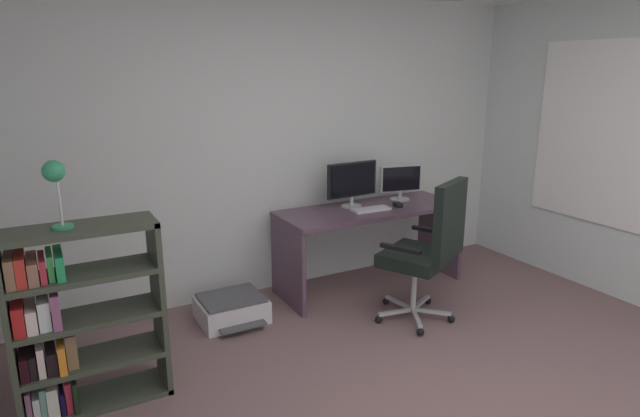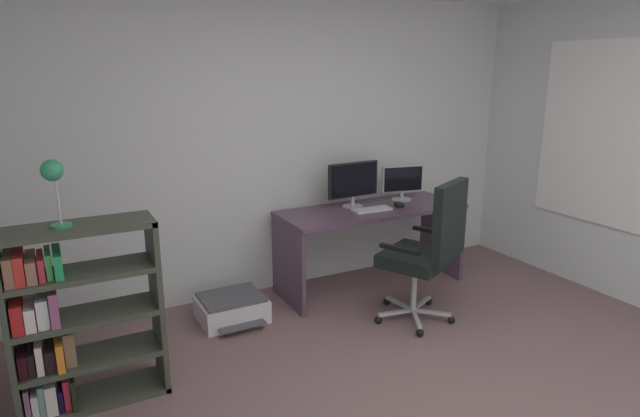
# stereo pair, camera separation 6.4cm
# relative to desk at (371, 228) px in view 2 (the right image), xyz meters

# --- Properties ---
(wall_back) EXTENTS (4.77, 0.10, 2.54)m
(wall_back) POSITION_rel_desk_xyz_m (-0.66, 0.45, 0.72)
(wall_back) COLOR silver
(wall_back) RESTS_ON ground
(window_pane) EXTENTS (0.01, 1.14, 1.47)m
(window_pane) POSITION_rel_desk_xyz_m (1.72, -0.92, 0.83)
(window_pane) COLOR white
(window_frame) EXTENTS (0.02, 1.22, 1.55)m
(window_frame) POSITION_rel_desk_xyz_m (1.71, -0.92, 0.83)
(window_frame) COLOR white
(desk) EXTENTS (1.67, 0.62, 0.74)m
(desk) POSITION_rel_desk_xyz_m (0.00, 0.00, 0.00)
(desk) COLOR #553C4E
(desk) RESTS_ON ground
(monitor_main) EXTENTS (0.50, 0.18, 0.40)m
(monitor_main) POSITION_rel_desk_xyz_m (-0.13, 0.11, 0.41)
(monitor_main) COLOR #B2B5B7
(monitor_main) RESTS_ON desk
(monitor_secondary) EXTENTS (0.40, 0.18, 0.32)m
(monitor_secondary) POSITION_rel_desk_xyz_m (0.40, 0.11, 0.37)
(monitor_secondary) COLOR #B2B5B7
(monitor_secondary) RESTS_ON desk
(keyboard) EXTENTS (0.35, 0.14, 0.02)m
(keyboard) POSITION_rel_desk_xyz_m (-0.05, -0.08, 0.19)
(keyboard) COLOR silver
(keyboard) RESTS_ON desk
(computer_mouse) EXTENTS (0.08, 0.11, 0.03)m
(computer_mouse) POSITION_rel_desk_xyz_m (0.23, -0.09, 0.20)
(computer_mouse) COLOR black
(computer_mouse) RESTS_ON desk
(office_chair) EXTENTS (0.67, 0.69, 1.14)m
(office_chair) POSITION_rel_desk_xyz_m (-0.01, -0.80, 0.07)
(office_chair) COLOR #B7BABC
(office_chair) RESTS_ON ground
(bookshelf) EXTENTS (0.82, 0.31, 1.09)m
(bookshelf) POSITION_rel_desk_xyz_m (-2.49, -0.67, -0.03)
(bookshelf) COLOR #393F31
(bookshelf) RESTS_ON ground
(desk_lamp) EXTENTS (0.12, 0.12, 0.37)m
(desk_lamp) POSITION_rel_desk_xyz_m (-2.48, -0.67, 0.81)
(desk_lamp) COLOR #2D9361
(desk_lamp) RESTS_ON bookshelf
(printer) EXTENTS (0.51, 0.51, 0.20)m
(printer) POSITION_rel_desk_xyz_m (-1.33, -0.05, -0.46)
(printer) COLOR silver
(printer) RESTS_ON ground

